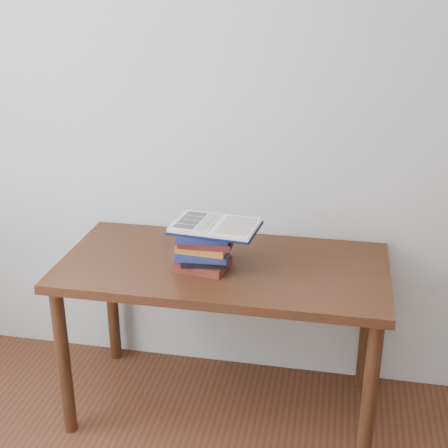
# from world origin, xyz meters

# --- Properties ---
(desk) EXTENTS (1.42, 0.71, 0.76)m
(desk) POSITION_xyz_m (0.11, 1.38, 0.66)
(desk) COLOR #412010
(desk) RESTS_ON ground
(book_stack) EXTENTS (0.26, 0.21, 0.18)m
(book_stack) POSITION_xyz_m (0.04, 1.30, 0.86)
(book_stack) COLOR maroon
(book_stack) RESTS_ON desk
(open_book) EXTENTS (0.37, 0.28, 0.03)m
(open_book) POSITION_xyz_m (0.09, 1.32, 0.96)
(open_book) COLOR black
(open_book) RESTS_ON book_stack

